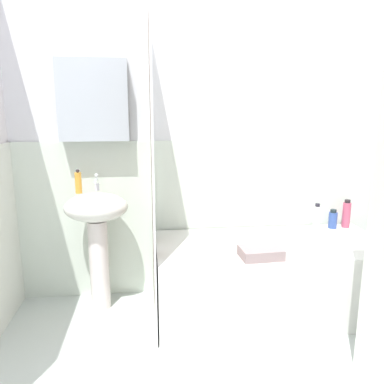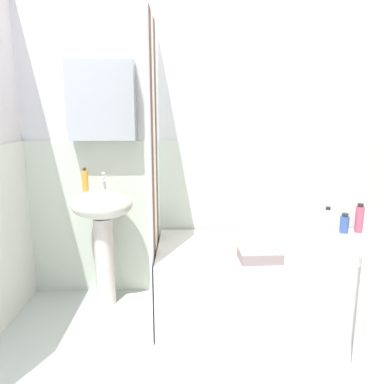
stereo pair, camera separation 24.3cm
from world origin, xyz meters
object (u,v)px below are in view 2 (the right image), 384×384
object	(u,v)px
lotion_bottle	(344,224)
shampoo_bottle	(327,220)
sink	(103,222)
towel_folded	(260,255)
bathtub	(273,280)
conditioner_bottle	(359,219)
soap_dispenser	(85,180)

from	to	relation	value
lotion_bottle	shampoo_bottle	bearing A→B (deg)	172.98
sink	towel_folded	size ratio (longest dim) A/B	3.34
lotion_bottle	towel_folded	bearing A→B (deg)	-144.29
bathtub	conditioner_bottle	xyz separation A→B (m)	(0.70, 0.29, 0.36)
sink	towel_folded	bearing A→B (deg)	-22.46
sink	conditioner_bottle	distance (m)	1.92
bathtub	towel_folded	xyz separation A→B (m)	(-0.15, -0.26, 0.29)
bathtub	shampoo_bottle	xyz separation A→B (m)	(0.46, 0.29, 0.35)
soap_dispenser	lotion_bottle	world-z (taller)	soap_dispenser
lotion_bottle	shampoo_bottle	distance (m)	0.13
sink	shampoo_bottle	distance (m)	1.67
soap_dispenser	bathtub	xyz separation A→B (m)	(1.32, -0.20, -0.68)
soap_dispenser	shampoo_bottle	bearing A→B (deg)	2.88
conditioner_bottle	shampoo_bottle	world-z (taller)	conditioner_bottle
sink	shampoo_bottle	size ratio (longest dim) A/B	4.33
lotion_bottle	towel_folded	distance (m)	0.91
soap_dispenser	towel_folded	distance (m)	1.32
soap_dispenser	lotion_bottle	bearing A→B (deg)	2.22
sink	towel_folded	world-z (taller)	sink
sink	bathtub	world-z (taller)	sink
soap_dispenser	conditioner_bottle	xyz separation A→B (m)	(2.03, 0.09, -0.32)
bathtub	shampoo_bottle	size ratio (longest dim) A/B	8.09
sink	bathtub	size ratio (longest dim) A/B	0.54
soap_dispenser	lotion_bottle	xyz separation A→B (m)	(1.91, 0.07, -0.35)
shampoo_bottle	towel_folded	world-z (taller)	shampoo_bottle
bathtub	conditioner_bottle	distance (m)	0.84
soap_dispenser	shampoo_bottle	size ratio (longest dim) A/B	0.85
shampoo_bottle	towel_folded	distance (m)	0.82
lotion_bottle	shampoo_bottle	size ratio (longest dim) A/B	0.76
conditioner_bottle	towel_folded	world-z (taller)	conditioner_bottle
bathtub	lotion_bottle	world-z (taller)	lotion_bottle
bathtub	towel_folded	distance (m)	0.41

